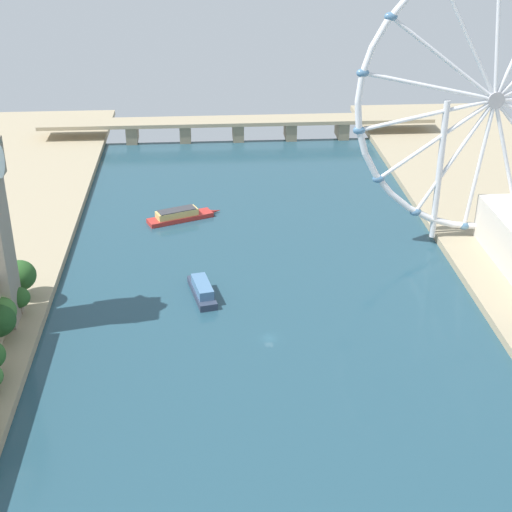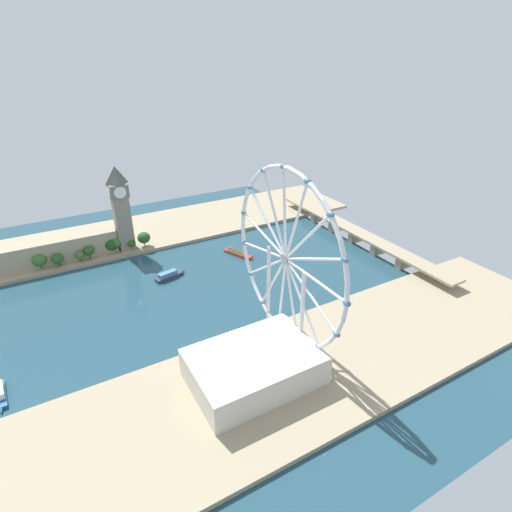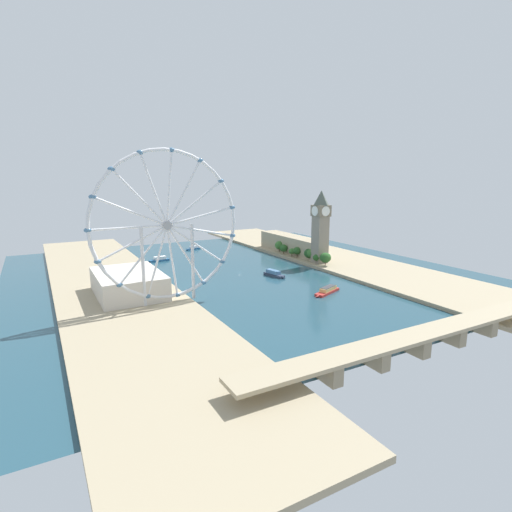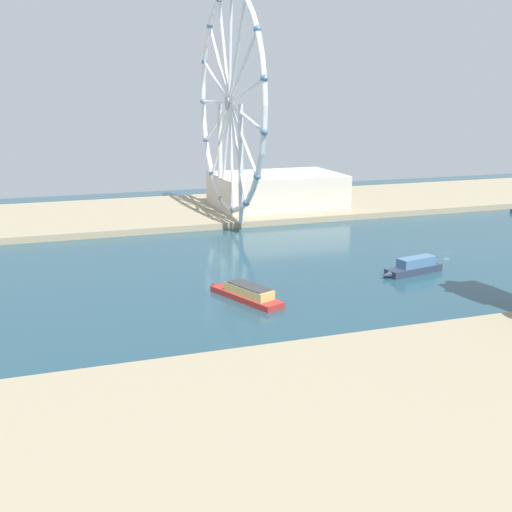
{
  "view_description": "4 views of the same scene",
  "coord_description": "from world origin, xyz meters",
  "px_view_note": "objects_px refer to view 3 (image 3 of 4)",
  "views": [
    {
      "loc": [
        -18.62,
        -207.11,
        133.94
      ],
      "look_at": [
        -1.29,
        42.51,
        8.39
      ],
      "focal_mm": 53.69,
      "sensor_mm": 36.0,
      "label": 1
    },
    {
      "loc": [
        256.56,
        -48.71,
        164.44
      ],
      "look_at": [
        16.51,
        87.92,
        21.89
      ],
      "focal_mm": 28.33,
      "sensor_mm": 36.0,
      "label": 2
    },
    {
      "loc": [
        169.62,
        338.18,
        92.84
      ],
      "look_at": [
        -3.94,
        25.65,
        20.57
      ],
      "focal_mm": 28.02,
      "sensor_mm": 36.0,
      "label": 3
    },
    {
      "loc": [
        -212.32,
        154.79,
        64.32
      ],
      "look_at": [
        -24.51,
        90.94,
        12.47
      ],
      "focal_mm": 44.4,
      "sensor_mm": 36.0,
      "label": 4
    }
  ],
  "objects_px": {
    "clock_tower": "(320,226)",
    "tour_boat_3": "(327,290)",
    "river_bridge": "(416,339)",
    "tour_boat_2": "(274,274)",
    "parliament_block": "(292,244)",
    "ferris_wheel": "(167,226)",
    "riverside_hall": "(128,283)",
    "tour_boat_1": "(193,248)",
    "tour_boat_0": "(159,259)"
  },
  "relations": [
    {
      "from": "ferris_wheel",
      "to": "riverside_hall",
      "type": "relative_size",
      "value": 1.6
    },
    {
      "from": "ferris_wheel",
      "to": "tour_boat_3",
      "type": "distance_m",
      "value": 135.8
    },
    {
      "from": "ferris_wheel",
      "to": "tour_boat_1",
      "type": "xyz_separation_m",
      "value": [
        -93.4,
        -205.0,
        -56.23
      ]
    },
    {
      "from": "river_bridge",
      "to": "tour_boat_2",
      "type": "xyz_separation_m",
      "value": [
        -21.37,
        -177.49,
        -5.8
      ]
    },
    {
      "from": "clock_tower",
      "to": "tour_boat_2",
      "type": "xyz_separation_m",
      "value": [
        66.04,
        16.9,
        -39.66
      ]
    },
    {
      "from": "tour_boat_0",
      "to": "tour_boat_1",
      "type": "bearing_deg",
      "value": -142.98
    },
    {
      "from": "parliament_block",
      "to": "ferris_wheel",
      "type": "height_order",
      "value": "ferris_wheel"
    },
    {
      "from": "tour_boat_0",
      "to": "tour_boat_3",
      "type": "bearing_deg",
      "value": 111.09
    },
    {
      "from": "ferris_wheel",
      "to": "river_bridge",
      "type": "xyz_separation_m",
      "value": [
        -89.44,
        141.01,
        -49.8
      ]
    },
    {
      "from": "tour_boat_1",
      "to": "tour_boat_3",
      "type": "bearing_deg",
      "value": 78.75
    },
    {
      "from": "river_bridge",
      "to": "tour_boat_0",
      "type": "bearing_deg",
      "value": -79.66
    },
    {
      "from": "ferris_wheel",
      "to": "riverside_hall",
      "type": "distance_m",
      "value": 61.24
    },
    {
      "from": "ferris_wheel",
      "to": "clock_tower",
      "type": "bearing_deg",
      "value": -163.21
    },
    {
      "from": "ferris_wheel",
      "to": "tour_boat_3",
      "type": "height_order",
      "value": "ferris_wheel"
    },
    {
      "from": "parliament_block",
      "to": "tour_boat_3",
      "type": "distance_m",
      "value": 159.45
    },
    {
      "from": "ferris_wheel",
      "to": "tour_boat_0",
      "type": "height_order",
      "value": "ferris_wheel"
    },
    {
      "from": "clock_tower",
      "to": "parliament_block",
      "type": "distance_m",
      "value": 68.91
    },
    {
      "from": "clock_tower",
      "to": "tour_boat_3",
      "type": "bearing_deg",
      "value": 55.79
    },
    {
      "from": "ferris_wheel",
      "to": "river_bridge",
      "type": "height_order",
      "value": "ferris_wheel"
    },
    {
      "from": "clock_tower",
      "to": "tour_boat_2",
      "type": "height_order",
      "value": "clock_tower"
    },
    {
      "from": "tour_boat_3",
      "to": "tour_boat_1",
      "type": "bearing_deg",
      "value": -105.81
    },
    {
      "from": "tour_boat_3",
      "to": "ferris_wheel",
      "type": "bearing_deg",
      "value": -36.43
    },
    {
      "from": "riverside_hall",
      "to": "tour_boat_1",
      "type": "xyz_separation_m",
      "value": [
        -115.71,
        -171.73,
        -9.91
      ]
    },
    {
      "from": "parliament_block",
      "to": "tour_boat_3",
      "type": "relative_size",
      "value": 3.33
    },
    {
      "from": "riverside_hall",
      "to": "tour_boat_3",
      "type": "xyz_separation_m",
      "value": [
        -142.28,
        63.57,
        -9.62
      ]
    },
    {
      "from": "tour_boat_2",
      "to": "clock_tower",
      "type": "bearing_deg",
      "value": 92.42
    },
    {
      "from": "riverside_hall",
      "to": "tour_boat_0",
      "type": "xyz_separation_m",
      "value": [
        -57.63,
        -122.25,
        -9.54
      ]
    },
    {
      "from": "parliament_block",
      "to": "tour_boat_1",
      "type": "relative_size",
      "value": 4.78
    },
    {
      "from": "clock_tower",
      "to": "tour_boat_1",
      "type": "xyz_separation_m",
      "value": [
        83.46,
        -151.62,
        -40.29
      ]
    },
    {
      "from": "tour_boat_3",
      "to": "riverside_hall",
      "type": "bearing_deg",
      "value": -46.33
    },
    {
      "from": "riverside_hall",
      "to": "tour_boat_0",
      "type": "height_order",
      "value": "riverside_hall"
    },
    {
      "from": "tour_boat_0",
      "to": "riverside_hall",
      "type": "bearing_deg",
      "value": 61.35
    },
    {
      "from": "river_bridge",
      "to": "tour_boat_1",
      "type": "bearing_deg",
      "value": -90.66
    },
    {
      "from": "tour_boat_0",
      "to": "tour_boat_2",
      "type": "xyz_separation_m",
      "value": [
        -75.5,
        119.05,
        0.26
      ]
    },
    {
      "from": "river_bridge",
      "to": "tour_boat_2",
      "type": "height_order",
      "value": "river_bridge"
    },
    {
      "from": "riverside_hall",
      "to": "tour_boat_2",
      "type": "height_order",
      "value": "riverside_hall"
    },
    {
      "from": "river_bridge",
      "to": "tour_boat_0",
      "type": "xyz_separation_m",
      "value": [
        54.12,
        -296.54,
        -6.06
      ]
    },
    {
      "from": "parliament_block",
      "to": "tour_boat_2",
      "type": "height_order",
      "value": "parliament_block"
    },
    {
      "from": "riverside_hall",
      "to": "tour_boat_3",
      "type": "relative_size",
      "value": 2.1
    },
    {
      "from": "parliament_block",
      "to": "riverside_hall",
      "type": "xyz_separation_m",
      "value": [
        206.19,
        82.11,
        -1.14
      ]
    },
    {
      "from": "river_bridge",
      "to": "tour_boat_3",
      "type": "distance_m",
      "value": 115.01
    },
    {
      "from": "clock_tower",
      "to": "tour_boat_3",
      "type": "relative_size",
      "value": 2.31
    },
    {
      "from": "clock_tower",
      "to": "river_bridge",
      "type": "distance_m",
      "value": 215.82
    },
    {
      "from": "riverside_hall",
      "to": "tour_boat_0",
      "type": "distance_m",
      "value": 135.49
    },
    {
      "from": "parliament_block",
      "to": "ferris_wheel",
      "type": "xyz_separation_m",
      "value": [
        183.88,
        115.39,
        45.18
      ]
    },
    {
      "from": "clock_tower",
      "to": "ferris_wheel",
      "type": "xyz_separation_m",
      "value": [
        176.86,
        53.38,
        15.94
      ]
    },
    {
      "from": "river_bridge",
      "to": "parliament_block",
      "type": "bearing_deg",
      "value": -110.22
    },
    {
      "from": "riverside_hall",
      "to": "tour_boat_2",
      "type": "relative_size",
      "value": 2.5
    },
    {
      "from": "tour_boat_3",
      "to": "clock_tower",
      "type": "bearing_deg",
      "value": -146.46
    },
    {
      "from": "riverside_hall",
      "to": "tour_boat_1",
      "type": "relative_size",
      "value": 3.0
    }
  ]
}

